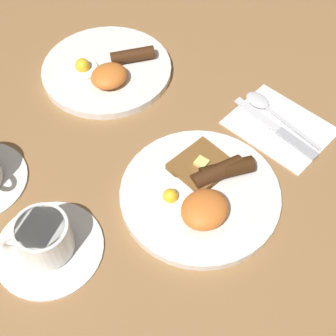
% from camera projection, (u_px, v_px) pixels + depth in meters
% --- Properties ---
extents(ground_plane, '(3.00, 3.00, 0.00)m').
position_uv_depth(ground_plane, '(200.00, 197.00, 0.77)').
color(ground_plane, olive).
extents(breakfast_plate_near, '(0.26, 0.26, 0.05)m').
position_uv_depth(breakfast_plate_near, '(202.00, 192.00, 0.76)').
color(breakfast_plate_near, silver).
rests_on(breakfast_plate_near, ground_plane).
extents(breakfast_plate_far, '(0.26, 0.26, 0.05)m').
position_uv_depth(breakfast_plate_far, '(107.00, 70.00, 0.93)').
color(breakfast_plate_far, silver).
rests_on(breakfast_plate_far, ground_plane).
extents(teacup_near, '(0.17, 0.17, 0.07)m').
position_uv_depth(teacup_near, '(45.00, 241.00, 0.69)').
color(teacup_near, silver).
rests_on(teacup_near, ground_plane).
extents(napkin, '(0.14, 0.18, 0.01)m').
position_uv_depth(napkin, '(278.00, 125.00, 0.86)').
color(napkin, white).
rests_on(napkin, ground_plane).
extents(knife, '(0.02, 0.19, 0.01)m').
position_uv_depth(knife, '(279.00, 130.00, 0.85)').
color(knife, silver).
rests_on(knife, napkin).
extents(spoon, '(0.04, 0.18, 0.01)m').
position_uv_depth(spoon, '(265.00, 106.00, 0.88)').
color(spoon, silver).
rests_on(spoon, napkin).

